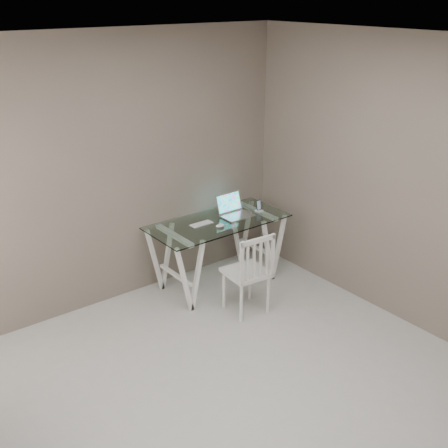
{
  "coord_description": "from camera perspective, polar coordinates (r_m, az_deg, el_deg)",
  "views": [
    {
      "loc": [
        -2.29,
        -2.56,
        3.0
      ],
      "look_at": [
        0.85,
        1.52,
        0.85
      ],
      "focal_mm": 45.0,
      "sensor_mm": 36.0,
      "label": 1
    }
  ],
  "objects": [
    {
      "name": "keyboard",
      "position": [
        5.84,
        -2.32,
        -0.01
      ],
      "size": [
        0.26,
        0.11,
        0.01
      ],
      "primitive_type": "cube",
      "color": "silver",
      "rests_on": "desk"
    },
    {
      "name": "mouse",
      "position": [
        5.77,
        -0.39,
        -0.16
      ],
      "size": [
        0.1,
        0.06,
        0.03
      ],
      "primitive_type": "ellipsoid",
      "color": "white",
      "rests_on": "desk"
    },
    {
      "name": "desk",
      "position": [
        6.07,
        -0.6,
        -2.87
      ],
      "size": [
        1.5,
        0.7,
        0.75
      ],
      "color": "silver",
      "rests_on": "ground"
    },
    {
      "name": "phone_dock",
      "position": [
        6.19,
        3.56,
        1.61
      ],
      "size": [
        0.07,
        0.07,
        0.13
      ],
      "color": "white",
      "rests_on": "desk"
    },
    {
      "name": "room",
      "position": [
        3.65,
        3.01,
        2.0
      ],
      "size": [
        4.5,
        4.52,
        2.71
      ],
      "color": "#AFACA7",
      "rests_on": "ground"
    },
    {
      "name": "laptop",
      "position": [
        6.07,
        0.98,
        1.41
      ],
      "size": [
        0.33,
        0.3,
        0.22
      ],
      "color": "silver",
      "rests_on": "desk"
    },
    {
      "name": "chair",
      "position": [
        5.49,
        2.69,
        -4.72
      ],
      "size": [
        0.43,
        0.43,
        0.87
      ],
      "rotation": [
        0.0,
        0.0,
        -0.1
      ],
      "color": "silver",
      "rests_on": "ground"
    }
  ]
}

